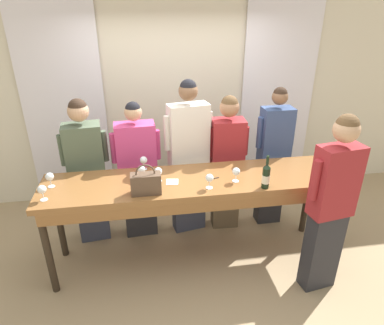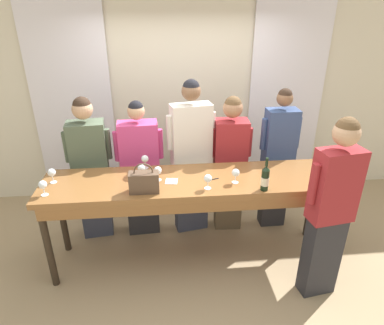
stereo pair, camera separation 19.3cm
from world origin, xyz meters
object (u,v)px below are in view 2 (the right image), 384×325
wine_glass_back_left (236,173)px  guest_pink_top (140,170)px  guest_navy_coat (278,159)px  guest_olive_jacket (91,169)px  wine_bottle (265,178)px  wine_glass_front_mid (141,168)px  wine_glass_front_right (52,173)px  wine_glass_center_left (336,177)px  tasting_bar (193,188)px  guest_striped_shirt (230,163)px  wine_glass_back_mid (145,159)px  handbag (144,182)px  wine_glass_front_left (208,179)px  wine_glass_center_right (43,185)px  host_pouring (331,208)px  wine_glass_center_mid (158,171)px  guest_cream_sweater (191,157)px

wine_glass_back_left → guest_pink_top: guest_pink_top is taller
guest_navy_coat → guest_olive_jacket: bearing=180.0°
wine_bottle → wine_glass_front_mid: wine_bottle is taller
wine_glass_front_right → wine_glass_center_left: bearing=-7.0°
tasting_bar → guest_striped_shirt: guest_striped_shirt is taller
wine_glass_back_mid → guest_navy_coat: bearing=10.1°
handbag → wine_glass_front_right: (-0.90, 0.26, -0.00)m
guest_pink_top → guest_striped_shirt: 1.05m
wine_glass_front_left → tasting_bar: bearing=124.6°
wine_glass_center_left → guest_olive_jacket: 2.61m
handbag → wine_glass_center_right: bearing=178.5°
wine_glass_center_right → wine_glass_back_mid: 1.03m
guest_striped_shirt → host_pouring: bearing=-59.7°
wine_glass_center_left → host_pouring: host_pouring is taller
tasting_bar → guest_navy_coat: size_ratio=1.71×
wine_glass_center_mid → wine_glass_front_right: bearing=177.2°
guest_pink_top → host_pouring: bearing=-33.8°
handbag → wine_glass_front_left: 0.60m
wine_glass_front_right → guest_navy_coat: bearing=11.8°
wine_glass_front_left → wine_glass_center_left: size_ratio=1.00×
guest_cream_sweater → guest_striped_shirt: guest_cream_sweater is taller
wine_glass_center_mid → wine_glass_center_right: 1.06m
wine_glass_front_right → wine_glass_front_mid: bearing=1.2°
wine_glass_front_right → guest_olive_jacket: 0.61m
wine_bottle → wine_glass_front_left: size_ratio=2.25×
wine_glass_center_right → guest_striped_shirt: guest_striped_shirt is taller
wine_glass_center_right → guest_striped_shirt: size_ratio=0.09×
guest_pink_top → guest_navy_coat: (1.63, -0.00, 0.07)m
wine_glass_front_left → wine_glass_back_left: 0.30m
host_pouring → wine_glass_center_mid: bearing=158.6°
wine_glass_front_mid → wine_glass_front_right: same height
guest_olive_jacket → guest_cream_sweater: guest_cream_sweater is taller
guest_olive_jacket → guest_striped_shirt: guest_olive_jacket is taller
guest_cream_sweater → host_pouring: 1.62m
wine_bottle → wine_glass_center_mid: wine_bottle is taller
tasting_bar → wine_glass_center_mid: (-0.34, 0.03, 0.20)m
guest_olive_jacket → host_pouring: bearing=-26.8°
wine_glass_center_right → guest_navy_coat: 2.58m
wine_bottle → guest_navy_coat: 0.97m
wine_glass_center_left → wine_glass_center_mid: (-1.69, 0.29, 0.00)m
guest_striped_shirt → guest_olive_jacket: bearing=-180.0°
guest_cream_sweater → guest_striped_shirt: (0.46, 0.00, -0.10)m
wine_bottle → host_pouring: host_pouring is taller
tasting_bar → handbag: size_ratio=10.16×
tasting_bar → wine_glass_center_mid: bearing=174.9°
handbag → wine_glass_center_left: 1.81m
wine_bottle → guest_striped_shirt: size_ratio=0.20×
guest_pink_top → wine_glass_center_left: bearing=-24.0°
guest_striped_shirt → wine_glass_front_mid: bearing=-153.9°
tasting_bar → wine_glass_center_left: bearing=-10.7°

